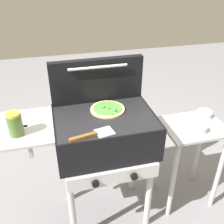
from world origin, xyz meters
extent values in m
plane|color=gray|center=(0.00, 0.00, 0.00)|extent=(8.00, 8.00, 0.00)
cube|color=black|center=(0.00, 0.00, 0.78)|extent=(0.64, 0.48, 0.24)
cube|color=black|center=(0.00, 0.00, 0.90)|extent=(0.61, 0.46, 0.01)
cube|color=#B7B7B7|center=(-0.48, 0.00, 0.89)|extent=(0.32, 0.41, 0.02)
cube|color=#B7B7B7|center=(-0.48, 0.00, 0.78)|extent=(0.02, 0.02, 0.24)
cube|color=#B7B7B7|center=(0.00, -0.25, 0.61)|extent=(0.58, 0.02, 0.10)
cylinder|color=black|center=(-0.12, -0.28, 0.61)|extent=(0.04, 0.02, 0.04)
cylinder|color=black|center=(0.12, -0.28, 0.61)|extent=(0.04, 0.02, 0.04)
cylinder|color=#B7B7B7|center=(-0.27, -0.19, 0.33)|extent=(0.04, 0.04, 0.66)
cylinder|color=#B7B7B7|center=(0.27, -0.19, 0.33)|extent=(0.04, 0.04, 0.66)
cylinder|color=#B7B7B7|center=(-0.27, 0.19, 0.33)|extent=(0.04, 0.04, 0.66)
cylinder|color=#B7B7B7|center=(0.27, 0.19, 0.33)|extent=(0.04, 0.04, 0.66)
cube|color=black|center=(0.00, 0.21, 1.05)|extent=(0.63, 0.06, 0.30)
cylinder|color=#B7B7BC|center=(0.00, 0.17, 1.16)|extent=(0.38, 0.02, 0.02)
cylinder|color=#E0C17F|center=(0.04, 0.06, 0.91)|extent=(0.22, 0.22, 0.01)
cylinder|color=#4C8C38|center=(0.04, 0.06, 0.92)|extent=(0.18, 0.18, 0.01)
sphere|color=#3B8839|center=(0.01, 0.07, 0.92)|extent=(0.02, 0.02, 0.02)
sphere|color=#418732|center=(0.04, 0.05, 0.92)|extent=(0.02, 0.02, 0.02)
sphere|color=#46833B|center=(0.07, 0.01, 0.92)|extent=(0.03, 0.03, 0.03)
cylinder|color=#4C6B2D|center=(-0.52, -0.08, 0.96)|extent=(0.08, 0.08, 0.13)
cylinder|color=gold|center=(-0.52, -0.08, 1.03)|extent=(0.08, 0.08, 0.01)
cube|color=#B7BABF|center=(-0.04, -0.18, 0.90)|extent=(0.12, 0.11, 0.01)
cube|color=brown|center=(-0.17, -0.21, 0.91)|extent=(0.16, 0.06, 0.02)
cube|color=#B2B2B7|center=(0.66, 0.00, 0.71)|extent=(0.44, 0.36, 0.02)
cylinder|color=#B2B2B7|center=(0.47, -0.15, 0.35)|extent=(0.04, 0.04, 0.70)
cylinder|color=#B2B2B7|center=(0.85, -0.15, 0.35)|extent=(0.04, 0.04, 0.70)
cylinder|color=#B2B2B7|center=(0.47, 0.15, 0.35)|extent=(0.04, 0.04, 0.70)
cylinder|color=#B2B2B7|center=(0.85, 0.15, 0.35)|extent=(0.04, 0.04, 0.70)
cylinder|color=silver|center=(0.66, -0.07, 0.74)|extent=(0.11, 0.11, 0.04)
cylinder|color=maroon|center=(0.66, -0.07, 0.74)|extent=(0.09, 0.09, 0.02)
cylinder|color=silver|center=(0.79, 0.09, 0.74)|extent=(0.11, 0.11, 0.04)
cylinder|color=#4C7533|center=(0.79, 0.09, 0.74)|extent=(0.09, 0.09, 0.02)
camera|label=1|loc=(-0.30, -1.38, 1.77)|focal=41.96mm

